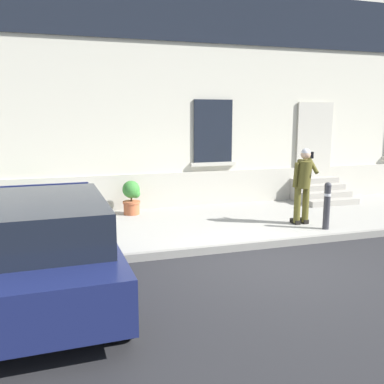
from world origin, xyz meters
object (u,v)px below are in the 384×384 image
person_on_phone (303,181)px  hatchback_car_navy (48,247)px  bollard_near_person (327,204)px  planter_terracotta (132,197)px  planter_charcoal (22,203)px

person_on_phone → hatchback_car_navy: bearing=-165.9°
bollard_near_person → person_on_phone: person_on_phone is taller
planter_terracotta → person_on_phone: bearing=-31.4°
bollard_near_person → planter_charcoal: size_ratio=1.22×
hatchback_car_navy → planter_terracotta: (1.91, 4.38, -0.18)m
person_on_phone → planter_terracotta: size_ratio=2.04×
person_on_phone → planter_charcoal: person_on_phone is taller
hatchback_car_navy → planter_terracotta: hatchback_car_navy is taller
person_on_phone → planter_charcoal: bearing=153.0°
hatchback_car_navy → bollard_near_person: 5.99m
bollard_near_person → person_on_phone: bearing=118.0°
bollard_near_person → planter_terracotta: 4.70m
planter_charcoal → planter_terracotta: 2.57m
hatchback_car_navy → planter_charcoal: hatchback_car_navy is taller
hatchback_car_navy → planter_charcoal: 4.38m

